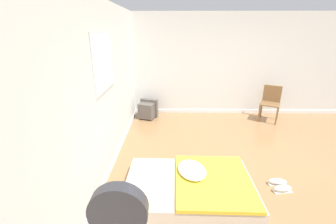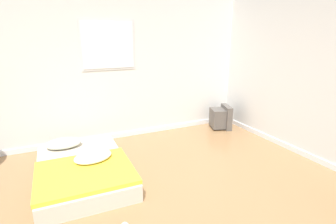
% 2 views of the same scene
% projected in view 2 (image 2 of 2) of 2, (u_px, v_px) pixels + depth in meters
% --- Properties ---
extents(wall_back, '(8.08, 0.08, 2.60)m').
position_uv_depth(wall_back, '(96.00, 71.00, 4.56)').
color(wall_back, silver).
rests_on(wall_back, ground_plane).
extents(mattress_bed, '(1.18, 1.76, 0.36)m').
position_uv_depth(mattress_bed, '(83.00, 168.00, 3.57)').
color(mattress_bed, beige).
rests_on(mattress_bed, ground_plane).
extents(crt_tv, '(0.48, 0.51, 0.48)m').
position_uv_depth(crt_tv, '(221.00, 118.00, 5.47)').
color(crt_tv, '#56514C').
rests_on(crt_tv, ground_plane).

